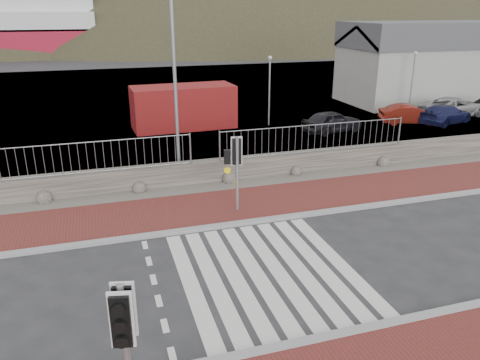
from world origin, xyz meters
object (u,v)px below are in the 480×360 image
object	(u,v)px
traffic_signal_near	(124,326)
car_b	(410,114)
streetlight	(177,67)
car_c	(445,114)
car_d	(453,107)
car_a	(332,121)
shipping_container	(183,107)
traffic_signal_far	(236,158)

from	to	relation	value
traffic_signal_near	car_b	xyz separation A→B (m)	(18.28, 17.46, -1.37)
streetlight	car_c	world-z (taller)	streetlight
streetlight	car_d	xyz separation A→B (m)	(19.11, 6.33, -3.92)
car_a	car_c	size ratio (longest dim) A/B	0.90
streetlight	car_c	distance (m)	18.41
shipping_container	car_a	world-z (taller)	shipping_container
car_a	car_b	world-z (taller)	car_a
shipping_container	car_b	bearing A→B (deg)	-16.04
traffic_signal_near	streetlight	size ratio (longest dim) A/B	0.33
streetlight	car_b	xyz separation A→B (m)	(15.17, 5.44, -3.98)
traffic_signal_near	car_c	distance (m)	26.54
car_d	car_a	bearing A→B (deg)	83.44
streetlight	car_a	bearing A→B (deg)	10.10
streetlight	car_a	distance (m)	11.57
streetlight	shipping_container	world-z (taller)	streetlight
traffic_signal_near	car_c	xyz separation A→B (m)	(20.41, 16.91, -1.38)
car_b	car_d	distance (m)	4.04
traffic_signal_near	traffic_signal_far	xyz separation A→B (m)	(4.27, 7.96, -0.01)
traffic_signal_near	streetlight	xyz separation A→B (m)	(3.11, 12.03, 2.61)
streetlight	car_b	distance (m)	16.59
shipping_container	car_d	world-z (taller)	shipping_container
car_c	traffic_signal_far	bearing A→B (deg)	99.29
traffic_signal_near	shipping_container	xyz separation A→B (m)	(4.84, 20.67, -0.73)
shipping_container	car_b	xyz separation A→B (m)	(13.44, -3.20, -0.64)
car_d	traffic_signal_near	bearing A→B (deg)	115.26
car_a	traffic_signal_far	bearing A→B (deg)	125.03
traffic_signal_far	streetlight	size ratio (longest dim) A/B	0.33
car_d	streetlight	bearing A→B (deg)	94.02
car_d	car_c	bearing A→B (deg)	114.28
car_b	car_c	xyz separation A→B (m)	(2.14, -0.55, -0.01)
traffic_signal_near	car_b	bearing A→B (deg)	56.61
traffic_signal_far	traffic_signal_near	bearing A→B (deg)	70.09
shipping_container	car_a	xyz separation A→B (m)	(7.90, -3.60, -0.61)
traffic_signal_far	shipping_container	size ratio (longest dim) A/B	0.46
traffic_signal_far	car_a	xyz separation A→B (m)	(8.47, 9.10, -1.33)
traffic_signal_far	streetlight	world-z (taller)	streetlight
streetlight	car_a	xyz separation A→B (m)	(9.63, 5.04, -3.95)
car_a	shipping_container	bearing A→B (deg)	53.48
car_b	traffic_signal_near	bearing A→B (deg)	152.39
streetlight	shipping_container	size ratio (longest dim) A/B	1.37
streetlight	car_d	bearing A→B (deg)	0.80
traffic_signal_far	car_a	size ratio (longest dim) A/B	0.74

